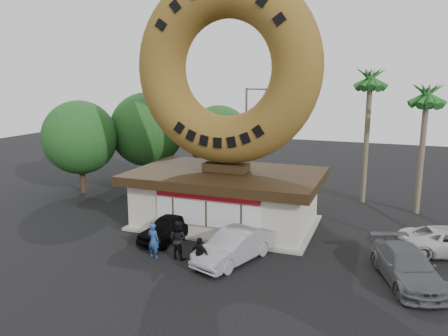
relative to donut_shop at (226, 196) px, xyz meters
name	(u,v)px	position (x,y,z in m)	size (l,w,h in m)	color
ground	(183,261)	(0.00, -5.98, -1.77)	(90.00, 90.00, 0.00)	black
donut_shop	(226,196)	(0.00, 0.00, 0.00)	(11.20, 7.20, 3.80)	beige
giant_donut	(226,68)	(0.00, 0.02, 7.54)	(11.01, 11.01, 2.81)	brown
tree_west	(147,130)	(-9.50, 7.02, 2.87)	(6.00, 6.00, 7.65)	#473321
tree_mid	(219,137)	(-4.00, 9.02, 2.25)	(5.20, 5.20, 6.63)	#473321
tree_far	(80,138)	(-13.00, 3.02, 2.56)	(5.60, 5.60, 7.14)	#473321
palm_near	(370,83)	(7.50, 8.02, 6.65)	(2.60, 2.60, 9.75)	#726651
palm_far	(427,99)	(11.00, 6.52, 5.72)	(2.60, 2.60, 8.75)	#726651
street_lamp	(248,131)	(-1.86, 10.02, 2.72)	(2.11, 0.20, 8.00)	#59595E
person_left	(154,240)	(-1.57, -6.04, -0.88)	(0.65, 0.43, 1.78)	navy
person_center	(178,240)	(-0.40, -5.68, -0.80)	(0.94, 0.73, 1.93)	black
person_right	(200,255)	(1.27, -6.82, -0.92)	(0.99, 0.41, 1.69)	black
car_black	(169,227)	(-2.03, -3.55, -1.06)	(1.67, 4.16, 1.42)	black
car_silver	(234,246)	(2.30, -5.07, -1.00)	(1.63, 4.67, 1.54)	#9C9CA0
car_grey	(407,266)	(10.08, -4.50, -1.03)	(2.05, 5.05, 1.46)	#595A5E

